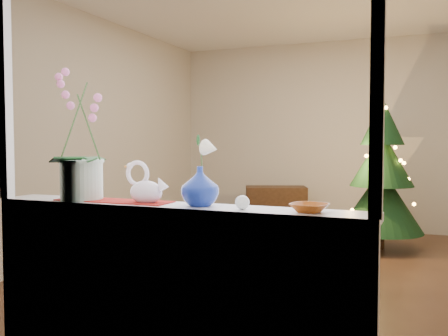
# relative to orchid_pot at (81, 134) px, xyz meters

# --- Properties ---
(ground) EXTENTS (5.00, 5.00, 0.00)m
(ground) POSITION_rel_orchid_pot_xyz_m (0.60, 2.38, -1.31)
(ground) COLOR #392417
(ground) RESTS_ON ground
(wall_back) EXTENTS (4.50, 0.10, 2.70)m
(wall_back) POSITION_rel_orchid_pot_xyz_m (0.60, 4.88, 0.04)
(wall_back) COLOR beige
(wall_back) RESTS_ON ground
(wall_front) EXTENTS (4.50, 0.10, 2.70)m
(wall_front) POSITION_rel_orchid_pot_xyz_m (0.60, -0.12, 0.04)
(wall_front) COLOR beige
(wall_front) RESTS_ON ground
(wall_left) EXTENTS (0.10, 5.00, 2.70)m
(wall_left) POSITION_rel_orchid_pot_xyz_m (-1.65, 2.38, 0.04)
(wall_left) COLOR beige
(wall_left) RESTS_ON ground
(window_apron) EXTENTS (2.20, 0.08, 0.88)m
(window_apron) POSITION_rel_orchid_pot_xyz_m (0.60, -0.08, -0.87)
(window_apron) COLOR white
(window_apron) RESTS_ON ground
(windowsill) EXTENTS (2.20, 0.26, 0.04)m
(windowsill) POSITION_rel_orchid_pot_xyz_m (0.60, 0.01, -0.41)
(windowsill) COLOR white
(windowsill) RESTS_ON window_apron
(window_frame) EXTENTS (2.22, 0.06, 1.60)m
(window_frame) POSITION_rel_orchid_pot_xyz_m (0.60, -0.09, 0.39)
(window_frame) COLOR white
(window_frame) RESTS_ON windowsill
(runner) EXTENTS (0.70, 0.20, 0.01)m
(runner) POSITION_rel_orchid_pot_xyz_m (0.22, 0.01, -0.39)
(runner) COLOR maroon
(runner) RESTS_ON windowsill
(orchid_pot) EXTENTS (0.30, 0.30, 0.78)m
(orchid_pot) POSITION_rel_orchid_pot_xyz_m (0.00, 0.00, 0.00)
(orchid_pot) COLOR silver
(orchid_pot) RESTS_ON windowsill
(swan) EXTENTS (0.29, 0.22, 0.22)m
(swan) POSITION_rel_orchid_pot_xyz_m (0.44, 0.00, -0.28)
(swan) COLOR white
(swan) RESTS_ON windowsill
(blue_vase) EXTENTS (0.29, 0.29, 0.24)m
(blue_vase) POSITION_rel_orchid_pot_xyz_m (0.76, 0.01, -0.27)
(blue_vase) COLOR navy
(blue_vase) RESTS_ON windowsill
(lily) EXTENTS (0.14, 0.08, 0.18)m
(lily) POSITION_rel_orchid_pot_xyz_m (0.76, 0.01, -0.05)
(lily) COLOR white
(lily) RESTS_ON blue_vase
(paperweight) EXTENTS (0.09, 0.09, 0.07)m
(paperweight) POSITION_rel_orchid_pot_xyz_m (1.02, -0.04, -0.35)
(paperweight) COLOR silver
(paperweight) RESTS_ON windowsill
(amber_dish) EXTENTS (0.18, 0.18, 0.04)m
(amber_dish) POSITION_rel_orchid_pot_xyz_m (1.36, -0.01, -0.37)
(amber_dish) COLOR #8F400F
(amber_dish) RESTS_ON windowsill
(xmas_tree) EXTENTS (1.21, 1.21, 1.76)m
(xmas_tree) POSITION_rel_orchid_pot_xyz_m (1.40, 3.68, -0.43)
(xmas_tree) COLOR black
(xmas_tree) RESTS_ON ground
(side_table) EXTENTS (0.93, 0.69, 0.63)m
(side_table) POSITION_rel_orchid_pot_xyz_m (-0.07, 4.36, -1.00)
(side_table) COLOR black
(side_table) RESTS_ON ground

